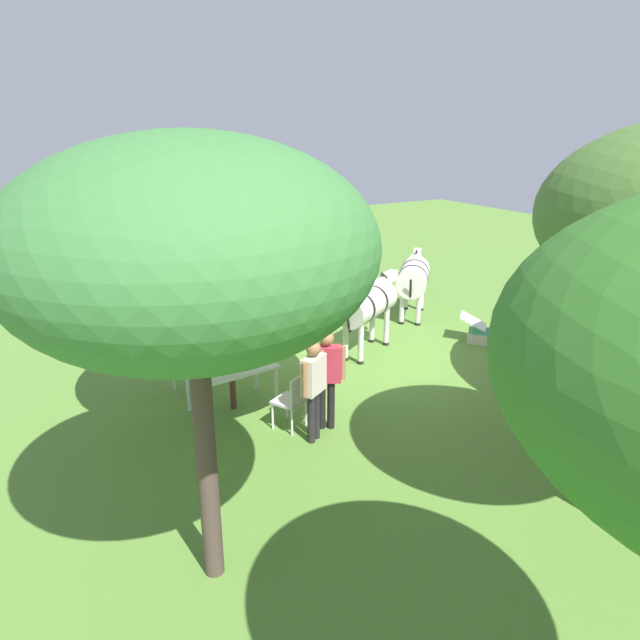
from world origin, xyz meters
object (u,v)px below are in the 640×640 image
(zebra_toward_hut, at_px, (243,303))
(shade_umbrella, at_px, (225,243))
(guest_beside_umbrella, at_px, (314,382))
(acacia_tree_right_background, at_px, (191,249))
(standing_watcher, at_px, (371,261))
(patio_dining_table, at_px, (232,372))
(guest_behind_table, at_px, (326,371))
(zebra_by_umbrella, at_px, (414,277))
(patio_chair_east_end, at_px, (185,360))
(striped_lounge_chair, at_px, (480,330))
(zebra_nearest_camera, at_px, (369,304))
(patio_chair_near_hut, at_px, (294,398))

(zebra_toward_hut, bearing_deg, shade_umbrella, -42.46)
(guest_beside_umbrella, relative_size, acacia_tree_right_background, 0.35)
(standing_watcher, distance_m, zebra_toward_hut, 4.68)
(patio_dining_table, height_order, guest_behind_table, guest_behind_table)
(zebra_by_umbrella, relative_size, acacia_tree_right_background, 0.40)
(shade_umbrella, distance_m, patio_chair_east_end, 2.54)
(zebra_by_umbrella, bearing_deg, striped_lounge_chair, -41.06)
(zebra_toward_hut, bearing_deg, striped_lounge_chair, 48.60)
(patio_chair_east_end, relative_size, standing_watcher, 0.55)
(guest_beside_umbrella, xyz_separation_m, zebra_by_umbrella, (-4.86, -3.80, 0.04))
(striped_lounge_chair, bearing_deg, shade_umbrella, -40.16)
(patio_chair_east_end, relative_size, zebra_nearest_camera, 0.45)
(patio_dining_table, xyz_separation_m, guest_beside_umbrella, (-0.66, 1.52, 0.29))
(guest_behind_table, bearing_deg, patio_dining_table, -23.32)
(zebra_by_umbrella, bearing_deg, guest_beside_umbrella, -98.96)
(zebra_toward_hut, bearing_deg, zebra_by_umbrella, 72.66)
(patio_chair_east_end, height_order, striped_lounge_chair, patio_chair_east_end)
(patio_dining_table, relative_size, striped_lounge_chair, 1.49)
(patio_dining_table, relative_size, zebra_toward_hut, 0.69)
(shade_umbrella, distance_m, patio_chair_near_hut, 2.54)
(patio_chair_east_end, xyz_separation_m, zebra_toward_hut, (-1.64, -1.26, 0.44))
(patio_chair_east_end, bearing_deg, guest_behind_table, 99.55)
(shade_umbrella, distance_m, guest_behind_table, 2.44)
(shade_umbrella, relative_size, patio_chair_east_end, 4.61)
(zebra_by_umbrella, distance_m, acacia_tree_right_background, 9.31)
(guest_behind_table, xyz_separation_m, zebra_nearest_camera, (-2.31, -2.25, 0.06))
(shade_umbrella, height_order, standing_watcher, shade_umbrella)
(standing_watcher, bearing_deg, shade_umbrella, 100.21)
(patio_chair_near_hut, xyz_separation_m, zebra_by_umbrella, (-4.96, -3.35, 0.46))
(shade_umbrella, xyz_separation_m, standing_watcher, (-5.56, -4.12, -1.77))
(guest_beside_umbrella, bearing_deg, acacia_tree_right_background, 8.44)
(shade_umbrella, relative_size, patio_dining_table, 2.90)
(striped_lounge_chair, height_order, zebra_by_umbrella, zebra_by_umbrella)
(zebra_nearest_camera, bearing_deg, guest_behind_table, -74.37)
(guest_beside_umbrella, xyz_separation_m, guest_behind_table, (-0.34, -0.21, 0.01))
(patio_dining_table, bearing_deg, acacia_tree_right_background, 65.14)
(guest_behind_table, xyz_separation_m, acacia_tree_right_background, (2.53, 1.98, 2.48))
(patio_dining_table, bearing_deg, standing_watcher, -143.48)
(shade_umbrella, relative_size, standing_watcher, 2.53)
(guest_beside_umbrella, distance_m, standing_watcher, 7.47)
(patio_dining_table, distance_m, standing_watcher, 6.93)
(guest_beside_umbrella, relative_size, standing_watcher, 0.96)
(guest_beside_umbrella, xyz_separation_m, standing_watcher, (-4.90, -5.64, 0.04))
(zebra_by_umbrella, distance_m, zebra_toward_hut, 4.31)
(patio_chair_near_hut, bearing_deg, zebra_toward_hut, 51.83)
(striped_lounge_chair, distance_m, zebra_nearest_camera, 2.64)
(patio_dining_table, distance_m, patio_chair_east_end, 1.22)
(zebra_by_umbrella, bearing_deg, patio_chair_east_end, -126.14)
(shade_umbrella, xyz_separation_m, guest_beside_umbrella, (-0.66, 1.52, -1.81))
(patio_chair_near_hut, relative_size, striped_lounge_chair, 0.94)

